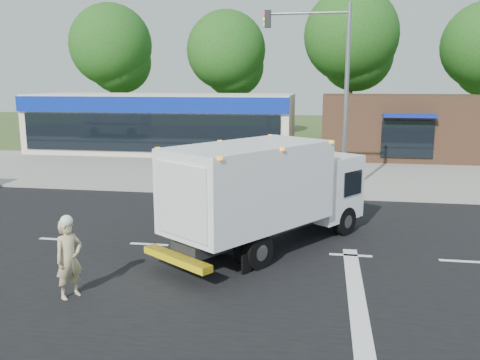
{
  "coord_description": "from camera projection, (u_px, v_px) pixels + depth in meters",
  "views": [
    {
      "loc": [
        2.15,
        -14.1,
        4.9
      ],
      "look_at": [
        -0.53,
        2.01,
        1.7
      ],
      "focal_mm": 38.0,
      "sensor_mm": 36.0,
      "label": 1
    }
  ],
  "objects": [
    {
      "name": "traffic_signal_pole",
      "position": [
        331.0,
        80.0,
        20.97
      ],
      "size": [
        3.51,
        0.25,
        8.0
      ],
      "color": "gray",
      "rests_on": "ground"
    },
    {
      "name": "lane_markings",
      "position": [
        289.0,
        269.0,
        13.41
      ],
      "size": [
        55.2,
        7.0,
        0.01
      ],
      "color": "silver",
      "rests_on": "road_asphalt"
    },
    {
      "name": "background_trees",
      "position": [
        289.0,
        49.0,
        40.91
      ],
      "size": [
        36.77,
        7.39,
        12.1
      ],
      "color": "#332114",
      "rests_on": "ground"
    },
    {
      "name": "ems_box_truck",
      "position": [
        268.0,
        187.0,
        14.8
      ],
      "size": [
        5.95,
        7.17,
        3.19
      ],
      "rotation": [
        0.0,
        0.0,
        0.96
      ],
      "color": "black",
      "rests_on": "ground"
    },
    {
      "name": "emergency_worker",
      "position": [
        69.0,
        258.0,
        11.52
      ],
      "size": [
        0.72,
        0.8,
        1.95
      ],
      "rotation": [
        0.0,
        0.0,
        1.05
      ],
      "color": "tan",
      "rests_on": "ground"
    },
    {
      "name": "ground",
      "position": [
        247.0,
        250.0,
        14.94
      ],
      "size": [
        120.0,
        120.0,
        0.0
      ],
      "primitive_type": "plane",
      "color": "#385123",
      "rests_on": "ground"
    },
    {
      "name": "road_asphalt",
      "position": [
        247.0,
        250.0,
        14.94
      ],
      "size": [
        60.0,
        14.0,
        0.02
      ],
      "primitive_type": "cube",
      "color": "black",
      "rests_on": "ground"
    },
    {
      "name": "parking_apron",
      "position": [
        284.0,
        169.0,
        28.49
      ],
      "size": [
        60.0,
        9.0,
        0.02
      ],
      "primitive_type": "cube",
      "color": "gray",
      "rests_on": "ground"
    },
    {
      "name": "retail_strip_mall",
      "position": [
        162.0,
        123.0,
        35.29
      ],
      "size": [
        18.0,
        6.2,
        4.0
      ],
      "color": "beige",
      "rests_on": "ground"
    },
    {
      "name": "sidewalk",
      "position": [
        274.0,
        190.0,
        22.86
      ],
      "size": [
        60.0,
        2.4,
        0.12
      ],
      "primitive_type": "cube",
      "color": "gray",
      "rests_on": "ground"
    },
    {
      "name": "brown_storefront",
      "position": [
        401.0,
        126.0,
        32.76
      ],
      "size": [
        10.0,
        6.7,
        4.0
      ],
      "color": "#382316",
      "rests_on": "ground"
    }
  ]
}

